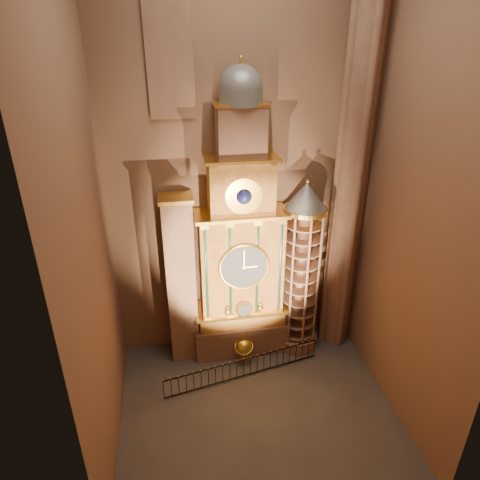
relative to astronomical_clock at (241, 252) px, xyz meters
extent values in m
plane|color=#383330|center=(0.00, -4.96, -6.68)|extent=(14.00, 14.00, 0.00)
plane|color=brown|center=(0.00, 1.04, 4.32)|extent=(22.00, 0.00, 22.00)
plane|color=brown|center=(-7.00, -4.96, 4.32)|extent=(0.00, 22.00, 22.00)
plane|color=brown|center=(7.00, -4.96, 4.32)|extent=(0.00, 22.00, 22.00)
cube|color=#8C634C|center=(0.00, 0.04, -5.68)|extent=(5.60, 2.20, 2.00)
cube|color=maroon|center=(0.00, 0.04, -4.18)|extent=(5.00, 2.00, 1.00)
cube|color=#F3BB47|center=(0.00, -0.01, -3.63)|extent=(5.40, 2.30, 0.18)
cube|color=maroon|center=(0.00, 0.04, -0.68)|extent=(4.60, 2.00, 6.00)
cylinder|color=black|center=(-2.05, -0.82, -0.68)|extent=(0.32, 0.32, 5.60)
cylinder|color=black|center=(-0.75, -0.82, -0.68)|extent=(0.32, 0.32, 5.60)
cylinder|color=black|center=(0.75, -0.82, -0.68)|extent=(0.32, 0.32, 5.60)
cylinder|color=black|center=(2.05, -0.82, -0.68)|extent=(0.32, 0.32, 5.60)
cube|color=#F3BB47|center=(0.00, -0.01, 2.37)|extent=(5.00, 2.25, 0.18)
cylinder|color=#2D3033|center=(0.00, -0.97, -0.38)|extent=(2.60, 0.12, 2.60)
torus|color=#F3BB47|center=(0.00, -1.02, -0.38)|extent=(2.80, 0.16, 2.80)
cylinder|color=#F3BB47|center=(0.00, -1.12, -3.08)|extent=(0.90, 0.10, 0.90)
sphere|color=#F3BB47|center=(-0.95, -1.07, -3.13)|extent=(0.36, 0.36, 0.36)
sphere|color=#F3BB47|center=(0.95, -1.07, -3.13)|extent=(0.36, 0.36, 0.36)
cube|color=maroon|center=(0.00, 0.04, 3.82)|extent=(3.40, 1.80, 3.00)
sphere|color=#0C113E|center=(0.00, -0.87, 3.62)|extent=(0.80, 0.80, 0.80)
cube|color=#F3BB47|center=(0.00, -0.01, 5.37)|extent=(3.80, 2.00, 0.15)
cube|color=#8C634C|center=(0.00, 0.04, 6.62)|extent=(2.40, 1.60, 2.60)
sphere|color=slate|center=(0.00, 0.04, 8.72)|extent=(2.10, 2.10, 2.10)
cylinder|color=#F3BB47|center=(0.00, 0.04, 9.62)|extent=(0.14, 0.14, 0.80)
cube|color=#8C634C|center=(-3.40, 0.04, -1.68)|extent=(1.60, 1.40, 10.00)
cube|color=#F3BB47|center=(-3.40, -0.38, -3.68)|extent=(1.35, 0.10, 2.10)
cube|color=#441312|center=(-3.40, -0.44, -3.68)|extent=(1.05, 0.04, 1.75)
cube|color=#F3BB47|center=(-3.40, -0.38, -1.08)|extent=(1.35, 0.10, 2.10)
cube|color=#441312|center=(-3.40, -0.44, -1.08)|extent=(1.05, 0.04, 1.75)
cube|color=#F3BB47|center=(-3.40, -0.38, 1.52)|extent=(1.35, 0.10, 2.10)
cube|color=#441312|center=(-3.40, -0.44, 1.52)|extent=(1.05, 0.04, 1.75)
cube|color=#F3BB47|center=(-3.40, 0.04, 3.42)|extent=(1.80, 1.60, 0.20)
cylinder|color=#8C634C|center=(3.50, -0.26, -6.28)|extent=(2.50, 2.50, 0.80)
cylinder|color=#8C634C|center=(3.50, -0.26, -1.78)|extent=(0.70, 0.70, 8.20)
cylinder|color=#F3BB47|center=(3.50, -0.26, 2.42)|extent=(2.40, 2.40, 0.25)
cone|color=slate|center=(3.50, -0.26, 3.22)|extent=(2.30, 2.30, 1.50)
sphere|color=#F3BB47|center=(3.50, -0.26, 4.02)|extent=(0.20, 0.20, 0.20)
cylinder|color=#8C634C|center=(6.10, 0.04, 4.32)|extent=(1.60, 1.60, 22.00)
cylinder|color=#8C634C|center=(6.90, 0.04, 4.32)|extent=(0.44, 0.44, 22.00)
cylinder|color=#8C634C|center=(5.30, 0.04, 4.32)|extent=(0.44, 0.44, 22.00)
cylinder|color=#8C634C|center=(6.10, 0.84, 4.32)|extent=(0.44, 0.44, 22.00)
cylinder|color=#8C634C|center=(6.10, -0.76, 4.32)|extent=(0.44, 0.44, 22.00)
cube|color=navy|center=(-3.20, 0.98, 9.82)|extent=(2.00, 0.10, 5.00)
cube|color=#8C634C|center=(-3.20, 0.92, 9.82)|extent=(2.20, 0.06, 5.20)
cylinder|color=#8C634C|center=(-0.06, -1.36, -6.33)|extent=(0.60, 0.60, 0.69)
sphere|color=gold|center=(-0.06, -1.36, -5.54)|extent=(0.89, 0.89, 0.89)
torus|color=gold|center=(-0.06, -1.36, -5.54)|extent=(1.40, 1.37, 0.48)
cube|color=black|center=(-0.29, -2.61, -5.39)|extent=(8.98, 1.88, 0.05)
cube|color=black|center=(-0.29, -2.61, -6.57)|extent=(8.98, 1.88, 0.05)
camera|label=1|loc=(-3.69, -20.80, 11.06)|focal=32.00mm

